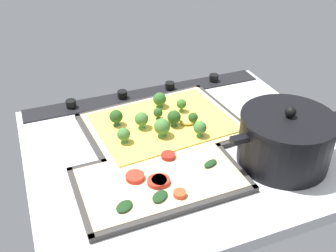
# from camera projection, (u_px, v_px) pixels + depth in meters

# --- Properties ---
(ground_plane) EXTENTS (0.74, 0.63, 0.03)m
(ground_plane) POSITION_uv_depth(u_px,v_px,m) (184.00, 151.00, 0.97)
(ground_plane) COLOR silver
(stove_control_panel) EXTENTS (0.71, 0.07, 0.03)m
(stove_control_panel) POSITION_uv_depth(u_px,v_px,m) (147.00, 93.00, 1.18)
(stove_control_panel) COLOR black
(stove_control_panel) RESTS_ON ground_plane
(baking_tray_front) EXTENTS (0.41, 0.33, 0.01)m
(baking_tray_front) POSITION_uv_depth(u_px,v_px,m) (163.00, 127.00, 1.03)
(baking_tray_front) COLOR #33302D
(baking_tray_front) RESTS_ON ground_plane
(broccoli_pizza) EXTENTS (0.38, 0.30, 0.06)m
(broccoli_pizza) POSITION_uv_depth(u_px,v_px,m) (163.00, 123.00, 1.02)
(broccoli_pizza) COLOR beige
(broccoli_pizza) RESTS_ON baking_tray_front
(baking_tray_back) EXTENTS (0.36, 0.22, 0.01)m
(baking_tray_back) POSITION_uv_depth(u_px,v_px,m) (160.00, 181.00, 0.85)
(baking_tray_back) COLOR #33302D
(baking_tray_back) RESTS_ON ground_plane
(veggie_pizza_back) EXTENTS (0.34, 0.20, 0.02)m
(veggie_pizza_back) POSITION_uv_depth(u_px,v_px,m) (160.00, 179.00, 0.85)
(veggie_pizza_back) COLOR #CCB387
(veggie_pizza_back) RESTS_ON baking_tray_back
(cooking_pot) EXTENTS (0.28, 0.21, 0.14)m
(cooking_pot) POSITION_uv_depth(u_px,v_px,m) (285.00, 139.00, 0.88)
(cooking_pot) COLOR black
(cooking_pot) RESTS_ON ground_plane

